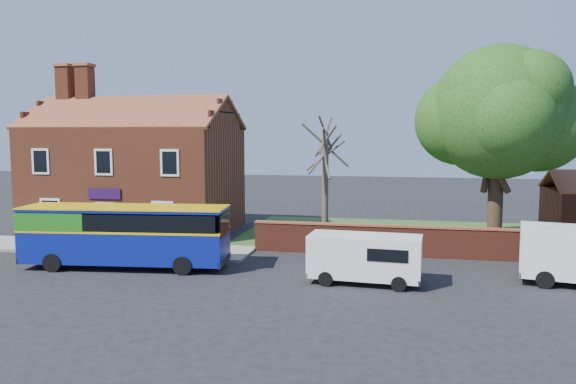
# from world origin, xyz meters

# --- Properties ---
(ground) EXTENTS (120.00, 120.00, 0.00)m
(ground) POSITION_xyz_m (0.00, 0.00, 0.00)
(ground) COLOR black
(ground) RESTS_ON ground
(pavement) EXTENTS (18.00, 3.50, 0.12)m
(pavement) POSITION_xyz_m (-7.00, 5.75, 0.06)
(pavement) COLOR gray
(pavement) RESTS_ON ground
(kerb) EXTENTS (18.00, 0.15, 0.14)m
(kerb) POSITION_xyz_m (-7.00, 4.00, 0.07)
(kerb) COLOR slate
(kerb) RESTS_ON ground
(grass_strip) EXTENTS (26.00, 12.00, 0.04)m
(grass_strip) POSITION_xyz_m (13.00, 13.00, 0.02)
(grass_strip) COLOR #426B28
(grass_strip) RESTS_ON ground
(shop_building) EXTENTS (12.30, 8.13, 10.50)m
(shop_building) POSITION_xyz_m (-7.02, 11.50, 3.41)
(shop_building) COLOR brown
(shop_building) RESTS_ON ground
(boundary_wall) EXTENTS (22.00, 0.38, 1.60)m
(boundary_wall) POSITION_xyz_m (13.00, 7.00, 0.81)
(boundary_wall) COLOR maroon
(boundary_wall) RESTS_ON ground
(bus) EXTENTS (9.62, 3.36, 2.87)m
(bus) POSITION_xyz_m (-3.21, 2.01, 1.64)
(bus) COLOR navy
(bus) RESTS_ON ground
(van_near) EXTENTS (4.73, 2.18, 2.02)m
(van_near) POSITION_xyz_m (8.16, 1.49, 1.13)
(van_near) COLOR white
(van_near) RESTS_ON ground
(large_tree) EXTENTS (8.87, 7.02, 10.82)m
(large_tree) POSITION_xyz_m (14.57, 9.86, 7.09)
(large_tree) COLOR black
(large_tree) RESTS_ON ground
(bare_tree) EXTENTS (2.55, 3.04, 6.80)m
(bare_tree) POSITION_xyz_m (5.41, 9.30, 3.49)
(bare_tree) COLOR #4C4238
(bare_tree) RESTS_ON ground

